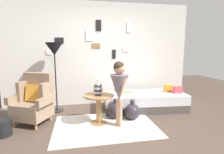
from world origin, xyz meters
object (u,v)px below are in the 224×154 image
(floor_lamp, at_px, (54,52))
(person_child, at_px, (119,85))
(vase_striped, at_px, (98,89))
(armchair, at_px, (34,101))
(magazine_basket, at_px, (3,128))
(book_on_daybed, at_px, (127,92))
(demijohn_far, at_px, (132,111))
(demijohn_near, at_px, (116,110))
(daybed, at_px, (144,101))
(side_table, at_px, (99,103))

(floor_lamp, xyz_separation_m, person_child, (1.23, -1.08, -0.58))
(vase_striped, relative_size, floor_lamp, 0.19)
(armchair, bearing_deg, magazine_basket, -129.45)
(book_on_daybed, xyz_separation_m, demijohn_far, (-0.08, -0.68, -0.25))
(book_on_daybed, bearing_deg, vase_striped, -135.04)
(floor_lamp, bearing_deg, vase_striped, -46.91)
(armchair, relative_size, book_on_daybed, 4.41)
(book_on_daybed, xyz_separation_m, demijohn_near, (-0.40, -0.55, -0.24))
(vase_striped, bearing_deg, armchair, 164.54)
(person_child, bearing_deg, floor_lamp, 138.74)
(demijohn_near, bearing_deg, daybed, 27.64)
(floor_lamp, relative_size, book_on_daybed, 7.17)
(demijohn_far, bearing_deg, side_table, -173.12)
(side_table, relative_size, demijohn_far, 1.42)
(daybed, height_order, book_on_daybed, book_on_daybed)
(daybed, relative_size, book_on_daybed, 8.91)
(vase_striped, height_order, demijohn_far, vase_striped)
(daybed, bearing_deg, side_table, -151.77)
(floor_lamp, bearing_deg, book_on_daybed, -4.40)
(demijohn_far, bearing_deg, vase_striped, -171.21)
(person_child, height_order, magazine_basket, person_child)
(vase_striped, height_order, magazine_basket, vase_striped)
(armchair, bearing_deg, demijohn_far, -6.68)
(side_table, bearing_deg, person_child, -27.61)
(person_child, bearing_deg, daybed, 45.09)
(daybed, height_order, demijohn_far, demijohn_far)
(side_table, distance_m, person_child, 0.55)
(floor_lamp, height_order, demijohn_far, floor_lamp)
(demijohn_near, bearing_deg, book_on_daybed, 53.92)
(armchair, xyz_separation_m, floor_lamp, (0.35, 0.58, 0.93))
(book_on_daybed, height_order, demijohn_near, book_on_daybed)
(floor_lamp, xyz_separation_m, demijohn_far, (1.57, -0.81, -1.20))
(daybed, xyz_separation_m, demijohn_near, (-0.79, -0.42, -0.03))
(armchair, bearing_deg, person_child, -17.39)
(demijohn_far, bearing_deg, magazine_basket, -173.39)
(book_on_daybed, bearing_deg, side_table, -135.48)
(daybed, distance_m, demijohn_far, 0.72)
(person_child, bearing_deg, vase_striped, 156.58)
(demijohn_near, bearing_deg, demijohn_far, -21.55)
(armchair, bearing_deg, side_table, -14.16)
(floor_lamp, distance_m, person_child, 1.74)
(armchair, height_order, vase_striped, armchair)
(daybed, height_order, demijohn_near, demijohn_near)
(armchair, height_order, demijohn_far, armchair)
(armchair, height_order, floor_lamp, floor_lamp)
(armchair, distance_m, demijohn_near, 1.63)
(daybed, distance_m, book_on_daybed, 0.47)
(daybed, bearing_deg, magazine_basket, -163.82)
(side_table, bearing_deg, vase_striped, -118.73)
(side_table, distance_m, magazine_basket, 1.67)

